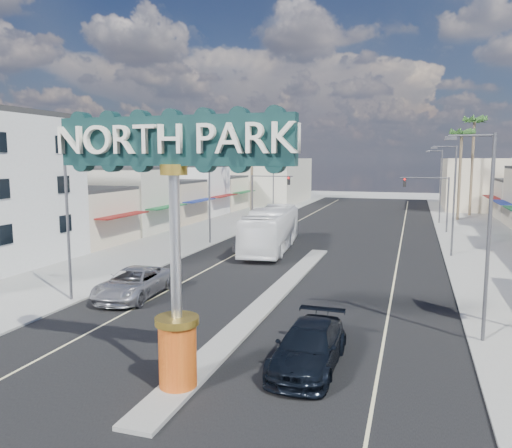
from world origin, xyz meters
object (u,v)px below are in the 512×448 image
Objects in this scene: gateway_sign at (175,220)px; palm_left_far at (252,131)px; streetlight_l_near at (70,212)px; streetlight_l_mid at (211,190)px; streetlight_r_mid at (452,195)px; suv_right at (309,347)px; city_bus at (271,229)px; streetlight_r_far at (439,182)px; palm_right_mid at (462,138)px; streetlight_r_near at (485,227)px; car_parked_left at (249,240)px; traffic_signal_left at (267,190)px; palm_right_far at (474,126)px; traffic_signal_right at (430,193)px; suv_left at (133,283)px; streetlight_l_far at (275,180)px.

gateway_sign is 50.06m from palm_left_far.
streetlight_l_mid is (0.00, 20.00, 0.00)m from streetlight_l_near.
suv_right is at bearing -104.72° from streetlight_r_mid.
streetlight_r_far is at bearing 52.03° from city_bus.
palm_right_mid reaches higher than streetlight_l_mid.
palm_right_mid is (23.43, 46.00, 5.54)m from streetlight_l_near.
streetlight_r_mid is (20.87, 20.00, 0.00)m from streetlight_l_near.
car_parked_left is (-16.53, 18.01, -4.20)m from streetlight_r_near.
palm_right_far is at bearing 36.67° from traffic_signal_left.
streetlight_r_near is 1.00× the size of streetlight_r_mid.
suv_left is at bearing -117.56° from traffic_signal_right.
palm_right_far is (5.82, 18.01, 8.11)m from traffic_signal_right.
streetlight_r_far is 1.48× the size of suv_left.
streetlight_r_near is (1.25, -33.99, 0.79)m from traffic_signal_right.
palm_right_mid is at bearing 57.31° from streetlight_r_far.
streetlight_r_far reaches higher than traffic_signal_right.
streetlight_l_near is at bearing -90.00° from streetlight_l_far.
gateway_sign reaches higher than city_bus.
streetlight_l_near and streetlight_r_mid have the same top height.
suv_right is at bearing -76.67° from city_bus.
streetlight_l_near is 19.84m from city_bus.
gateway_sign is 43.04m from traffic_signal_right.
streetlight_l_mid is at bearing 136.21° from streetlight_r_near.
gateway_sign reaches higher than traffic_signal_left.
traffic_signal_right is at bearing -22.20° from streetlight_l_far.
streetlight_r_mid is 31.47m from palm_left_far.
traffic_signal_left is 39.26m from streetlight_r_near.
streetlight_l_near is 0.69× the size of palm_left_far.
streetlight_l_mid is at bearing 90.00° from streetlight_l_near.
car_parked_left is at bearing -169.21° from city_bus.
streetlight_l_near is 1.00× the size of streetlight_l_mid.
streetlight_r_mid is at bearing -46.52° from streetlight_l_far.
streetlight_r_far reaches higher than traffic_signal_left.
palm_right_mid reaches higher than traffic_signal_right.
palm_right_far is at bearing 51.52° from streetlight_l_mid.
palm_right_far is 56.36m from suv_left.
streetlight_l_mid is 30.32m from streetlight_r_far.
streetlight_r_near is at bearing 37.55° from gateway_sign.
car_parked_left is at bearing -72.58° from palm_left_far.
car_parked_left is at bearing 132.55° from streetlight_r_near.
city_bus is (4.94, -15.43, -2.43)m from traffic_signal_left.
streetlight_r_near is at bearing -53.38° from car_parked_left.
traffic_signal_right is 0.43× the size of palm_right_far.
streetlight_r_far is at bearing 78.22° from gateway_sign.
palm_right_mid is at bearing 47.97° from streetlight_l_mid.
streetlight_l_near reaches higher than traffic_signal_left.
traffic_signal_right is 0.67× the size of streetlight_l_mid.
traffic_signal_left is at bearing 84.90° from streetlight_l_mid.
streetlight_l_near is at bearing -116.99° from palm_right_mid.
city_bus is at bearing -131.03° from traffic_signal_right.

